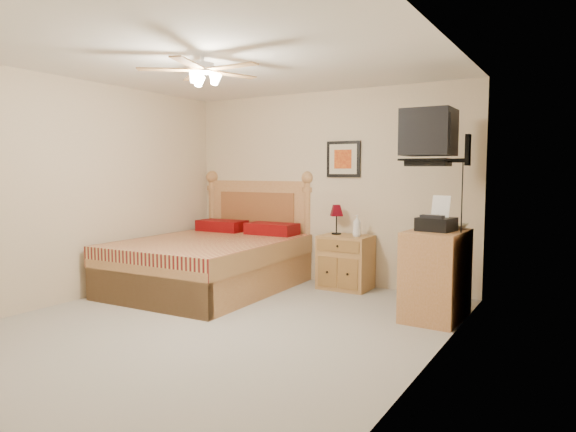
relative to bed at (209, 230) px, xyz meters
The scene contains 16 objects.
floor 1.70m from the bed, 47.09° to the right, with size 4.50×4.50×0.00m, color #9E998F.
ceiling 2.33m from the bed, 47.09° to the right, with size 4.00×4.50×0.04m, color white.
wall_back 1.62m from the bed, 47.34° to the left, with size 4.00×0.04×2.50m, color beige.
wall_left 1.56m from the bed, 130.57° to the right, with size 0.04×4.50×2.50m, color beige.
wall_right 3.28m from the bed, 20.22° to the right, with size 0.04×4.50×2.50m, color beige.
bed is the anchor object (origin of this frame).
nightstand 1.75m from the bed, 31.29° to the left, with size 0.62×0.46×0.67m, color #AE8349.
table_lamp 1.61m from the bed, 36.05° to the left, with size 0.20×0.20×0.37m, color #5A030E, non-canonical shape.
lotion_bottle 1.83m from the bed, 28.12° to the left, with size 0.10×0.10×0.27m, color white.
framed_picture 1.93m from the bed, 40.25° to the left, with size 0.46×0.04×0.46m, color black.
dresser 2.79m from the bed, ahead, with size 0.52×0.75×0.88m, color #A56932.
fax_machine 2.79m from the bed, ahead, with size 0.32×0.34×0.34m, color black, non-canonical shape.
magazine_lower 2.81m from the bed, ahead, with size 0.18×0.24×0.02m, color beige.
magazine_upper 2.83m from the bed, ahead, with size 0.21×0.28×0.02m, color tan.
wall_tv 3.00m from the bed, ahead, with size 0.56×0.46×0.58m, color black, non-canonical shape.
ceiling_fan 2.34m from the bed, 51.74° to the right, with size 1.14×1.14×0.28m, color white, non-canonical shape.
Camera 1 is at (3.02, -3.81, 1.47)m, focal length 32.00 mm.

